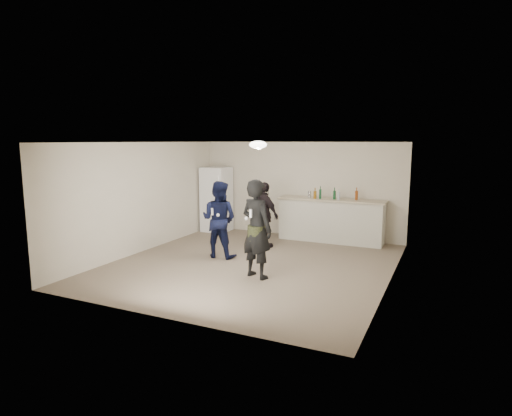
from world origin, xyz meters
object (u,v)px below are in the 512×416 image
at_px(counter, 331,221).
at_px(fridge, 217,199).
at_px(shaker, 309,194).
at_px(woman, 257,229).
at_px(spectator, 264,215).
at_px(man, 219,219).

distance_m(counter, fridge, 3.29).
relative_size(shaker, woman, 0.09).
height_order(counter, woman, woman).
relative_size(counter, fridge, 1.44).
distance_m(woman, spectator, 2.28).
bearing_deg(spectator, fridge, -5.48).
bearing_deg(man, spectator, -117.26).
bearing_deg(counter, shaker, -176.40).
relative_size(woman, spectator, 1.17).
distance_m(fridge, shaker, 2.72).
distance_m(man, spectator, 1.31).
height_order(counter, shaker, shaker).
bearing_deg(shaker, fridge, -179.27).
relative_size(fridge, woman, 0.98).
distance_m(fridge, spectator, 2.32).
bearing_deg(shaker, woman, -88.84).
xyz_separation_m(shaker, man, (-1.27, -2.41, -0.34)).
bearing_deg(counter, man, -126.92).
height_order(fridge, woman, woman).
xyz_separation_m(shaker, woman, (0.07, -3.37, -0.25)).
bearing_deg(woman, man, -16.90).
distance_m(counter, spectator, 1.82).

